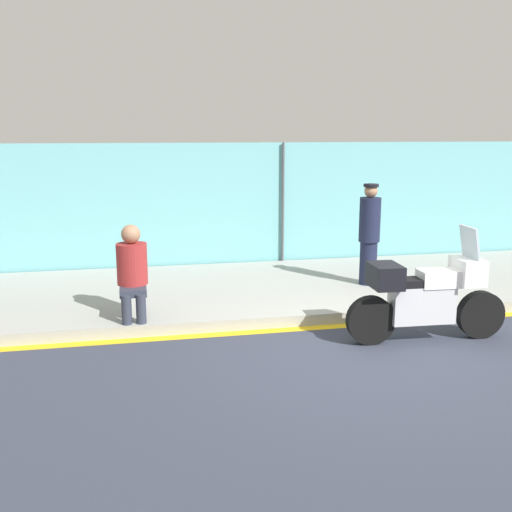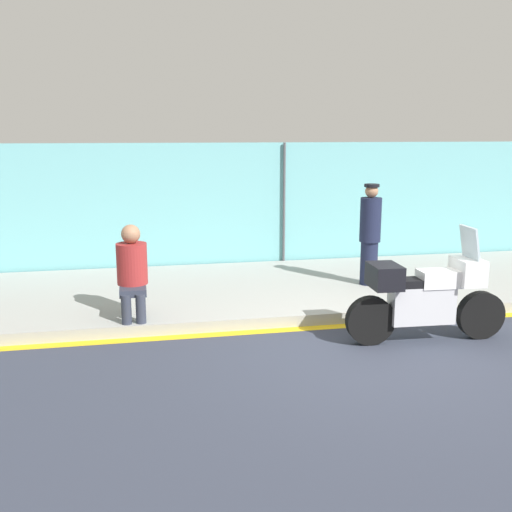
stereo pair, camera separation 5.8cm
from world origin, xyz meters
The scene contains 7 objects.
ground_plane centered at (0.00, 0.00, 0.00)m, with size 120.00×120.00×0.00m, color #333847.
sidewalk centered at (0.00, 2.96, 0.08)m, with size 43.95×3.59×0.16m.
curb_paint_stripe centered at (0.00, 1.08, 0.00)m, with size 43.95×0.18×0.01m.
storefront_fence centered at (0.00, 4.85, 1.24)m, with size 41.75×0.17×2.48m.
motorcycle centered at (0.78, 0.29, 0.61)m, with size 2.16×0.56×1.51m.
officer_standing centered at (0.95, 2.65, 1.03)m, with size 0.35×0.35×1.69m.
person_seated_on_curb centered at (-2.94, 1.62, 0.87)m, with size 0.42×0.68×1.28m.
Camera 2 is at (-2.86, -6.58, 2.70)m, focal length 42.00 mm.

